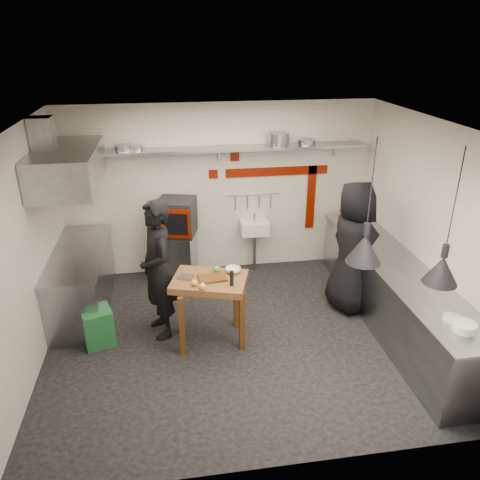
{
  "coord_description": "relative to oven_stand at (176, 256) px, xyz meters",
  "views": [
    {
      "loc": [
        -0.79,
        -5.18,
        3.75
      ],
      "look_at": [
        0.06,
        0.3,
        1.29
      ],
      "focal_mm": 35.0,
      "sensor_mm": 36.0,
      "label": 1
    }
  ],
  "objects": [
    {
      "name": "floor",
      "position": [
        0.77,
        -1.8,
        -0.4
      ],
      "size": [
        5.0,
        5.0,
        0.0
      ],
      "primitive_type": "plane",
      "color": "black",
      "rests_on": "ground"
    },
    {
      "name": "ceiling",
      "position": [
        0.77,
        -1.8,
        2.4
      ],
      "size": [
        5.0,
        5.0,
        0.0
      ],
      "primitive_type": "plane",
      "color": "beige",
      "rests_on": "floor"
    },
    {
      "name": "wall_back",
      "position": [
        0.77,
        0.3,
        1.0
      ],
      "size": [
        5.0,
        0.04,
        2.8
      ],
      "primitive_type": "cube",
      "color": "silver",
      "rests_on": "floor"
    },
    {
      "name": "wall_front",
      "position": [
        0.77,
        -3.9,
        1.0
      ],
      "size": [
        5.0,
        0.04,
        2.8
      ],
      "primitive_type": "cube",
      "color": "silver",
      "rests_on": "floor"
    },
    {
      "name": "wall_left",
      "position": [
        -1.73,
        -1.8,
        1.0
      ],
      "size": [
        0.04,
        4.2,
        2.8
      ],
      "primitive_type": "cube",
      "color": "silver",
      "rests_on": "floor"
    },
    {
      "name": "wall_right",
      "position": [
        3.27,
        -1.8,
        1.0
      ],
      "size": [
        0.04,
        4.2,
        2.8
      ],
      "primitive_type": "cube",
      "color": "silver",
      "rests_on": "floor"
    },
    {
      "name": "red_band_horiz",
      "position": [
        1.72,
        0.28,
        1.28
      ],
      "size": [
        1.7,
        0.02,
        0.14
      ],
      "primitive_type": "cube",
      "color": "#5E0F01",
      "rests_on": "wall_back"
    },
    {
      "name": "red_band_vert",
      "position": [
        2.32,
        0.28,
        0.8
      ],
      "size": [
        0.14,
        0.02,
        1.1
      ],
      "primitive_type": "cube",
      "color": "#5E0F01",
      "rests_on": "wall_back"
    },
    {
      "name": "red_tile_a",
      "position": [
        1.02,
        0.28,
        1.55
      ],
      "size": [
        0.14,
        0.02,
        0.14
      ],
      "primitive_type": "cube",
      "color": "#5E0F01",
      "rests_on": "wall_back"
    },
    {
      "name": "red_tile_b",
      "position": [
        0.67,
        0.28,
        1.28
      ],
      "size": [
        0.14,
        0.02,
        0.14
      ],
      "primitive_type": "cube",
      "color": "#5E0F01",
      "rests_on": "wall_back"
    },
    {
      "name": "back_shelf",
      "position": [
        0.77,
        0.12,
        1.72
      ],
      "size": [
        4.6,
        0.34,
        0.04
      ],
      "primitive_type": "cube",
      "color": "gray",
      "rests_on": "wall_back"
    },
    {
      "name": "shelf_bracket_left",
      "position": [
        -1.13,
        0.27,
        1.62
      ],
      "size": [
        0.04,
        0.06,
        0.24
      ],
      "primitive_type": "cube",
      "color": "gray",
      "rests_on": "wall_back"
    },
    {
      "name": "shelf_bracket_mid",
      "position": [
        0.77,
        0.27,
        1.62
      ],
      "size": [
        0.04,
        0.06,
        0.24
      ],
      "primitive_type": "cube",
      "color": "gray",
      "rests_on": "wall_back"
    },
    {
      "name": "shelf_bracket_right",
      "position": [
        2.67,
        0.27,
        1.62
      ],
      "size": [
        0.04,
        0.06,
        0.24
      ],
      "primitive_type": "cube",
      "color": "gray",
      "rests_on": "wall_back"
    },
    {
      "name": "pan_far_left",
      "position": [
        -0.67,
        0.12,
        1.79
      ],
      "size": [
        0.3,
        0.3,
        0.09
      ],
      "primitive_type": "cylinder",
      "rotation": [
        0.0,
        0.0,
        0.21
      ],
      "color": "gray",
      "rests_on": "back_shelf"
    },
    {
      "name": "pan_mid_left",
      "position": [
        -0.49,
        0.12,
        1.78
      ],
      "size": [
        0.23,
        0.23,
        0.07
      ],
      "primitive_type": "cylinder",
      "rotation": [
        0.0,
        0.0,
        -0.1
      ],
      "color": "gray",
      "rests_on": "back_shelf"
    },
    {
      "name": "stock_pot",
      "position": [
        1.69,
        0.12,
        1.84
      ],
      "size": [
        0.33,
        0.33,
        0.2
      ],
      "primitive_type": "cylinder",
      "rotation": [
        0.0,
        0.0,
        -0.04
      ],
      "color": "gray",
      "rests_on": "back_shelf"
    },
    {
      "name": "pan_right",
      "position": [
        2.15,
        0.12,
        1.78
      ],
      "size": [
        0.33,
        0.33,
        0.08
      ],
      "primitive_type": "cylinder",
      "rotation": [
        0.0,
        0.0,
        -0.3
      ],
      "color": "gray",
      "rests_on": "back_shelf"
    },
    {
      "name": "oven_stand",
      "position": [
        0.0,
        0.0,
        0.0
      ],
      "size": [
        0.72,
        0.68,
        0.8
      ],
      "primitive_type": "cube",
      "rotation": [
        0.0,
        0.0,
        -0.26
      ],
      "color": "gray",
      "rests_on": "floor"
    },
    {
      "name": "combi_oven",
      "position": [
        0.05,
        -0.0,
        0.69
      ],
      "size": [
        0.68,
        0.65,
        0.58
      ],
      "primitive_type": "cube",
      "rotation": [
        0.0,
        0.0,
        -0.26
      ],
      "color": "black",
      "rests_on": "oven_stand"
    },
    {
      "name": "oven_door",
      "position": [
        0.01,
        -0.3,
        0.69
      ],
      "size": [
        0.46,
        0.14,
        0.46
      ],
      "primitive_type": "cube",
      "rotation": [
        0.0,
        0.0,
        -0.26
      ],
      "color": "#5E0F01",
      "rests_on": "combi_oven"
    },
    {
      "name": "oven_glass",
      "position": [
        0.03,
        -0.32,
        0.69
      ],
      "size": [
        0.33,
        0.1,
        0.34
      ],
      "primitive_type": "cube",
      "rotation": [
        0.0,
        0.0,
        -0.26
      ],
      "color": "black",
      "rests_on": "oven_door"
    },
    {
      "name": "hand_sink",
      "position": [
        1.32,
        0.12,
        0.38
      ],
      "size": [
        0.46,
        0.34,
        0.22
      ],
      "primitive_type": "cube",
      "color": "silver",
      "rests_on": "wall_back"
    },
    {
      "name": "sink_tap",
      "position": [
        1.32,
        0.12,
        0.56
      ],
      "size": [
        0.03,
        0.03,
        0.14
      ],
      "primitive_type": "cylinder",
      "color": "gray",
      "rests_on": "hand_sink"
    },
    {
      "name": "sink_drain",
      "position": [
        1.32,
        0.08,
        -0.06
      ],
      "size": [
        0.06,
        0.06,
        0.66
      ],
      "primitive_type": "cylinder",
      "color": "gray",
      "rests_on": "floor"
    },
    {
      "name": "utensil_rail",
      "position": [
        1.32,
        0.26,
        0.92
      ],
      "size": [
        0.9,
        0.02,
        0.02
      ],
      "primitive_type": "cylinder",
      "rotation": [
        0.0,
        1.57,
        0.0
      ],
      "color": "gray",
      "rests_on": "wall_back"
    },
    {
      "name": "counter_right",
      "position": [
        2.92,
        -1.8,
        0.05
      ],
      "size": [
        0.7,
        3.8,
        0.9
      ],
      "primitive_type": "cube",
      "color": "gray",
      "rests_on": "floor"
    },
    {
      "name": "counter_right_top",
      "position": [
        2.92,
        -1.8,
        0.52
      ],
      "size": [
        0.76,
        3.9,
        0.03
      ],
      "primitive_type": "cube",
      "color": "gray",
      "rests_on": "counter_right"
    },
    {
      "name": "plate_stack",
      "position": [
        2.89,
        -3.33,
        0.57
      ],
      "size": [
        0.29,
        0.29,
        0.09
      ],
      "primitive_type": "cylinder",
      "rotation": [
        0.0,
        0.0,
        0.2
      ],
      "color": "silver",
      "rests_on": "counter_right_top"
    },
    {
      "name": "small_bowl_right",
      "position": [
        2.87,
        -3.14,
        0.56
      ],
      "size": [
        0.21,
        0.21,
        0.05
      ],
      "primitive_type": "cylinder",
      "rotation": [
        0.0,
        0.0,
        0.13
      ],
      "color": "silver",
      "rests_on": "counter_right_top"
    },
    {
      "name": "counter_left",
      "position": [
        -1.38,
        -0.75,
        0.05
      ],
      "size": [
        0.7,
        1.9,
        0.9
      ],
      "primitive_type": "cube",
      "color": "gray",
      "rests_on": "floor"
    },
    {
      "name": "counter_left_top",
      "position": [
        -1.38,
        -0.75,
        0.52
      ],
      "size": [
        0.76,
        2.0,
        0.03
      ],
      "primitive_type": "cube",
      "color": "gray",
      "rests_on": "counter_left"
    },
    {
      "name": "extractor_hood",
      "position": [
        -1.33,
        -0.75,
        1.75
      ],
      "size": [
        0.78,
        1.6,
        0.5
      ],
      "primitive_type": "cube",
      "color": "gray",
      "rests_on": "ceiling"
    },
    {
      "name": "hood_duct",
      "position": [
        -1.58,
        -0.75,
        2.15
      ],
      "size": [
        0.28,
        0.28,
        0.5
      ],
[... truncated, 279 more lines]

